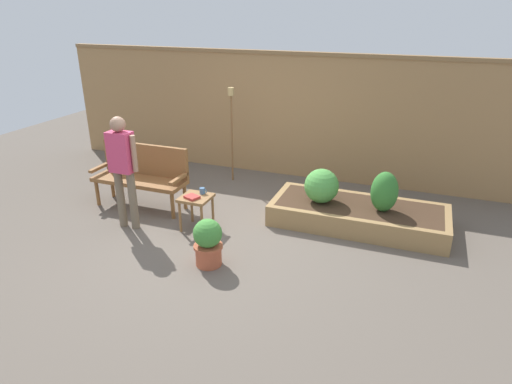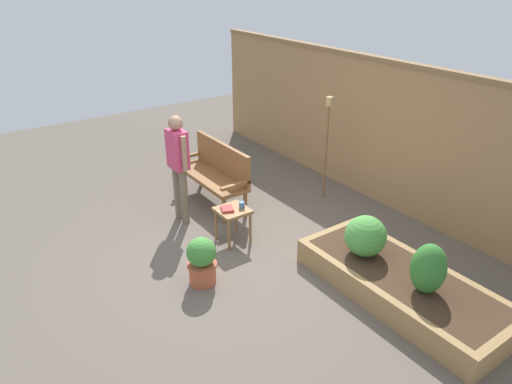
% 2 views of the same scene
% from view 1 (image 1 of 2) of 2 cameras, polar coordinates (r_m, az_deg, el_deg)
% --- Properties ---
extents(ground_plane, '(14.00, 14.00, 0.00)m').
position_cam_1_polar(ground_plane, '(6.08, -4.94, -5.43)').
color(ground_plane, '#60564C').
extents(fence_back, '(8.40, 0.14, 2.16)m').
position_cam_1_polar(fence_back, '(7.98, 2.94, 9.90)').
color(fence_back, '#A37A4C').
rests_on(fence_back, ground_plane).
extents(garden_bench, '(1.44, 0.48, 0.94)m').
position_cam_1_polar(garden_bench, '(6.96, -14.32, 2.57)').
color(garden_bench, brown).
rests_on(garden_bench, ground_plane).
extents(side_table, '(0.40, 0.40, 0.48)m').
position_cam_1_polar(side_table, '(6.10, -7.66, -1.28)').
color(side_table, olive).
rests_on(side_table, ground_plane).
extents(cup_on_table, '(0.11, 0.07, 0.08)m').
position_cam_1_polar(cup_on_table, '(6.13, -6.84, 0.14)').
color(cup_on_table, teal).
rests_on(cup_on_table, side_table).
extents(book_on_table, '(0.22, 0.20, 0.03)m').
position_cam_1_polar(book_on_table, '(6.01, -8.20, -0.65)').
color(book_on_table, '#B2332D').
rests_on(book_on_table, side_table).
extents(potted_boxwood, '(0.35, 0.35, 0.59)m').
position_cam_1_polar(potted_boxwood, '(5.28, -6.15, -6.32)').
color(potted_boxwood, '#B75638').
rests_on(potted_boxwood, ground_plane).
extents(raised_planter_bed, '(2.40, 1.00, 0.30)m').
position_cam_1_polar(raised_planter_bed, '(6.41, 12.89, -2.89)').
color(raised_planter_bed, '#997547').
rests_on(raised_planter_bed, ground_plane).
extents(shrub_near_bench, '(0.48, 0.48, 0.48)m').
position_cam_1_polar(shrub_near_bench, '(6.27, 8.36, 0.78)').
color(shrub_near_bench, brown).
rests_on(shrub_near_bench, raised_planter_bed).
extents(shrub_far_corner, '(0.36, 0.36, 0.55)m').
position_cam_1_polar(shrub_far_corner, '(6.15, 16.06, 0.02)').
color(shrub_far_corner, brown).
rests_on(shrub_far_corner, raised_planter_bed).
extents(tiki_torch, '(0.10, 0.10, 1.62)m').
position_cam_1_polar(tiki_torch, '(7.60, -3.15, 9.43)').
color(tiki_torch, brown).
rests_on(tiki_torch, ground_plane).
extents(person_by_bench, '(0.47, 0.20, 1.56)m').
position_cam_1_polar(person_by_bench, '(6.16, -16.68, 3.52)').
color(person_by_bench, '#70604C').
rests_on(person_by_bench, ground_plane).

